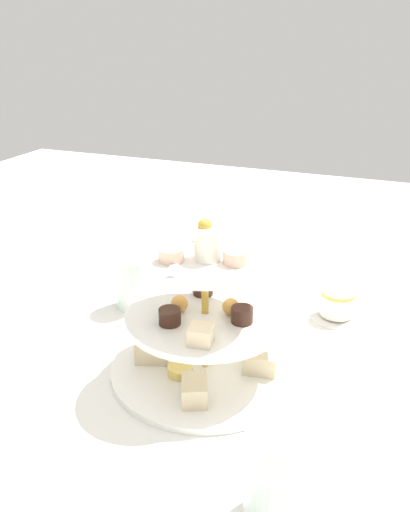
% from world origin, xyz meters
% --- Properties ---
extents(ground_plane, '(2.40, 2.40, 0.00)m').
position_xyz_m(ground_plane, '(0.00, 0.00, 0.00)').
color(ground_plane, silver).
extents(tiered_serving_stand, '(0.28, 0.28, 0.24)m').
position_xyz_m(tiered_serving_stand, '(0.00, -0.00, 0.08)').
color(tiered_serving_stand, white).
rests_on(tiered_serving_stand, ground_plane).
extents(water_glass_tall_right, '(0.07, 0.07, 0.11)m').
position_xyz_m(water_glass_tall_right, '(0.21, 0.16, 0.06)').
color(water_glass_tall_right, silver).
rests_on(water_glass_tall_right, ground_plane).
extents(water_glass_short_left, '(0.06, 0.06, 0.08)m').
position_xyz_m(water_glass_short_left, '(-0.27, 0.01, 0.04)').
color(water_glass_short_left, silver).
rests_on(water_glass_short_left, ground_plane).
extents(teacup_with_saucer, '(0.09, 0.09, 0.05)m').
position_xyz_m(teacup_with_saucer, '(-0.23, 0.16, 0.02)').
color(teacup_with_saucer, white).
rests_on(teacup_with_saucer, ground_plane).
extents(water_glass_mid_back, '(0.06, 0.06, 0.09)m').
position_xyz_m(water_glass_mid_back, '(-0.14, -0.19, 0.05)').
color(water_glass_mid_back, silver).
rests_on(water_glass_mid_back, ground_plane).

